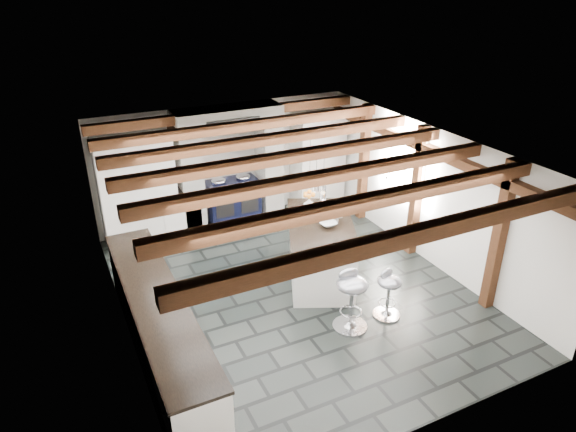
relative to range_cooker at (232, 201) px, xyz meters
name	(u,v)px	position (x,y,z in m)	size (l,w,h in m)	color
ground	(293,290)	(0.00, -2.68, -0.47)	(6.00, 6.00, 0.00)	black
room_shell	(223,202)	(-0.61, -1.26, 0.60)	(6.00, 6.03, 6.00)	white
range_cooker	(232,201)	(0.00, 0.00, 0.00)	(1.00, 0.63, 0.99)	black
kitchen_island	(320,249)	(0.59, -2.44, 0.02)	(1.71, 2.17, 1.27)	white
bar_stool_near	(388,288)	(0.92, -3.83, -0.01)	(0.44, 0.44, 0.74)	silver
bar_stool_far	(351,293)	(0.30, -3.83, 0.09)	(0.48, 0.48, 0.90)	silver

